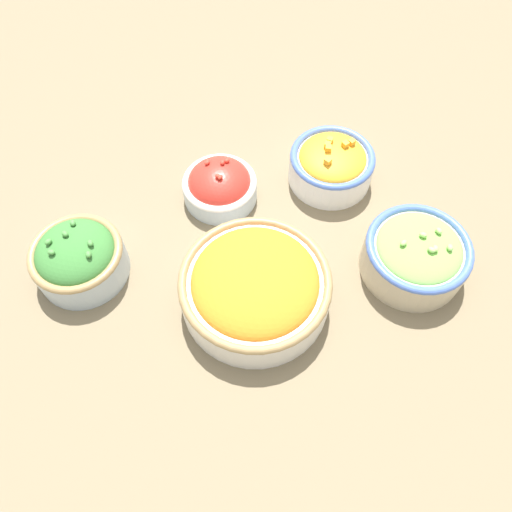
% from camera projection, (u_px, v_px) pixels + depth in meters
% --- Properties ---
extents(ground_plane, '(3.00, 3.00, 0.00)m').
position_uv_depth(ground_plane, '(256.00, 267.00, 0.74)').
color(ground_plane, '#75664C').
extents(bowl_carrots, '(0.21, 0.21, 0.08)m').
position_uv_depth(bowl_carrots, '(255.00, 286.00, 0.68)').
color(bowl_carrots, silver).
rests_on(bowl_carrots, ground_plane).
extents(bowl_lettuce, '(0.15, 0.15, 0.07)m').
position_uv_depth(bowl_lettuce, '(416.00, 254.00, 0.70)').
color(bowl_lettuce, beige).
rests_on(bowl_lettuce, ground_plane).
extents(bowl_squash, '(0.13, 0.13, 0.07)m').
position_uv_depth(bowl_squash, '(331.00, 164.00, 0.79)').
color(bowl_squash, white).
rests_on(bowl_squash, ground_plane).
extents(bowl_broccoli, '(0.13, 0.13, 0.08)m').
position_uv_depth(bowl_broccoli, '(78.00, 257.00, 0.70)').
color(bowl_broccoli, '#B2C1CC').
rests_on(bowl_broccoli, ground_plane).
extents(bowl_cherry_tomatoes, '(0.12, 0.12, 0.07)m').
position_uv_depth(bowl_cherry_tomatoes, '(220.00, 185.00, 0.78)').
color(bowl_cherry_tomatoes, '#B2C1CC').
rests_on(bowl_cherry_tomatoes, ground_plane).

